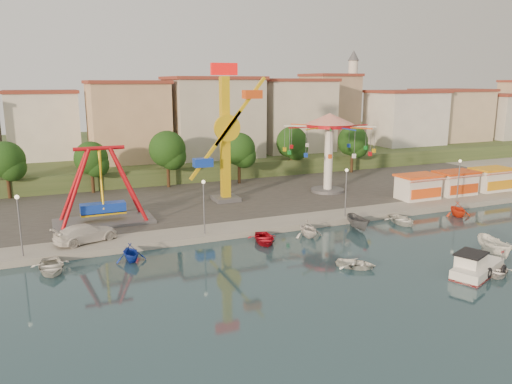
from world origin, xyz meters
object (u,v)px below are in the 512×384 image
kamikaze_tower (228,137)px  rowboat_a (356,264)px  skiff (495,247)px  wave_swinger (329,135)px  pirate_ship_ride (102,187)px  van (86,233)px  cabin_motorboat (476,268)px

kamikaze_tower → rowboat_a: (2.25, -23.94, -8.16)m
kamikaze_tower → skiff: (14.90, -26.48, -7.65)m
wave_swinger → pirate_ship_ride: bearing=-172.9°
rowboat_a → van: (-19.89, 14.01, 1.09)m
cabin_motorboat → skiff: bearing=4.0°
rowboat_a → wave_swinger: bearing=20.3°
pirate_ship_ride → cabin_motorboat: 35.88m
kamikaze_tower → pirate_ship_ride: bearing=-165.5°
cabin_motorboat → van: bearing=122.5°
wave_swinger → van: 33.64m
van → wave_swinger: bearing=-93.2°
kamikaze_tower → wave_swinger: kamikaze_tower is taller
pirate_ship_ride → wave_swinger: wave_swinger is taller
pirate_ship_ride → kamikaze_tower: bearing=14.5°
rowboat_a → pirate_ship_ride: bearing=87.9°
cabin_motorboat → wave_swinger: bearing=59.4°
kamikaze_tower → wave_swinger: (13.88, -0.32, -0.30)m
rowboat_a → van: 24.36m
pirate_ship_ride → skiff: (30.26, -22.50, -3.55)m
kamikaze_tower → cabin_motorboat: bearing=-70.7°
kamikaze_tower → van: kamikaze_tower is taller
kamikaze_tower → wave_swinger: size_ratio=1.42×
kamikaze_tower → van: (-17.64, -9.92, -7.06)m
cabin_motorboat → skiff: size_ratio=1.39×
cabin_motorboat → rowboat_a: (-7.89, 4.98, -0.20)m
kamikaze_tower → rowboat_a: size_ratio=5.05×
pirate_ship_ride → wave_swinger: (29.24, 3.65, 3.80)m
wave_swinger → van: bearing=-163.1°
skiff → rowboat_a: bearing=-175.9°
wave_swinger → kamikaze_tower: bearing=178.7°
pirate_ship_ride → van: bearing=-111.0°
pirate_ship_ride → rowboat_a: bearing=-48.6°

